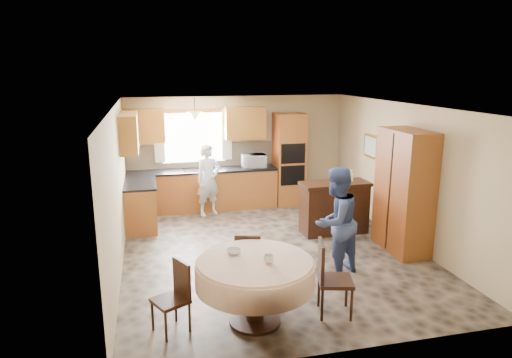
{
  "coord_description": "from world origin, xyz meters",
  "views": [
    {
      "loc": [
        -1.99,
        -7.17,
        3.09
      ],
      "look_at": [
        -0.2,
        0.3,
        1.23
      ],
      "focal_mm": 32.0,
      "sensor_mm": 36.0,
      "label": 1
    }
  ],
  "objects_px": {
    "person_dining": "(335,222)",
    "chair_left": "(175,293)",
    "oven_tower": "(289,159)",
    "cupboard": "(404,191)",
    "chair_back": "(248,259)",
    "chair_right": "(329,275)",
    "sideboard": "(334,209)",
    "person_sink": "(208,180)",
    "dining_table": "(255,274)"
  },
  "relations": [
    {
      "from": "sideboard",
      "to": "chair_left",
      "type": "bearing_deg",
      "value": -141.21
    },
    {
      "from": "cupboard",
      "to": "chair_back",
      "type": "relative_size",
      "value": 2.41
    },
    {
      "from": "oven_tower",
      "to": "person_dining",
      "type": "relative_size",
      "value": 1.25
    },
    {
      "from": "person_sink",
      "to": "person_dining",
      "type": "xyz_separation_m",
      "value": [
        1.47,
        -3.41,
        0.07
      ]
    },
    {
      "from": "chair_right",
      "to": "chair_left",
      "type": "bearing_deg",
      "value": 102.18
    },
    {
      "from": "oven_tower",
      "to": "chair_left",
      "type": "bearing_deg",
      "value": -121.37
    },
    {
      "from": "sideboard",
      "to": "chair_left",
      "type": "height_order",
      "value": "sideboard"
    },
    {
      "from": "dining_table",
      "to": "person_sink",
      "type": "bearing_deg",
      "value": 89.55
    },
    {
      "from": "dining_table",
      "to": "person_sink",
      "type": "xyz_separation_m",
      "value": [
        0.04,
        4.48,
        0.12
      ]
    },
    {
      "from": "sideboard",
      "to": "chair_left",
      "type": "relative_size",
      "value": 1.51
    },
    {
      "from": "oven_tower",
      "to": "cupboard",
      "type": "relative_size",
      "value": 1.0
    },
    {
      "from": "sideboard",
      "to": "chair_right",
      "type": "bearing_deg",
      "value": -115.82
    },
    {
      "from": "oven_tower",
      "to": "chair_left",
      "type": "xyz_separation_m",
      "value": [
        -2.92,
        -4.79,
        -0.58
      ]
    },
    {
      "from": "oven_tower",
      "to": "cupboard",
      "type": "bearing_deg",
      "value": -71.22
    },
    {
      "from": "chair_right",
      "to": "oven_tower",
      "type": "bearing_deg",
      "value": 3.22
    },
    {
      "from": "chair_left",
      "to": "person_sink",
      "type": "xyz_separation_m",
      "value": [
        1.0,
        4.4,
        0.3
      ]
    },
    {
      "from": "cupboard",
      "to": "person_sink",
      "type": "xyz_separation_m",
      "value": [
        -2.99,
        2.76,
        -0.28
      ]
    },
    {
      "from": "oven_tower",
      "to": "person_sink",
      "type": "distance_m",
      "value": 1.98
    },
    {
      "from": "person_sink",
      "to": "person_dining",
      "type": "bearing_deg",
      "value": -88.47
    },
    {
      "from": "cupboard",
      "to": "person_sink",
      "type": "bearing_deg",
      "value": 137.35
    },
    {
      "from": "person_dining",
      "to": "chair_left",
      "type": "bearing_deg",
      "value": -7.52
    },
    {
      "from": "chair_back",
      "to": "oven_tower",
      "type": "bearing_deg",
      "value": -96.29
    },
    {
      "from": "cupboard",
      "to": "chair_back",
      "type": "bearing_deg",
      "value": -163.05
    },
    {
      "from": "cupboard",
      "to": "oven_tower",
      "type": "bearing_deg",
      "value": 108.78
    },
    {
      "from": "cupboard",
      "to": "dining_table",
      "type": "xyz_separation_m",
      "value": [
        -3.03,
        -1.72,
        -0.4
      ]
    },
    {
      "from": "sideboard",
      "to": "person_dining",
      "type": "height_order",
      "value": "person_dining"
    },
    {
      "from": "oven_tower",
      "to": "dining_table",
      "type": "relative_size",
      "value": 1.45
    },
    {
      "from": "person_sink",
      "to": "cupboard",
      "type": "bearing_deg",
      "value": -64.41
    },
    {
      "from": "oven_tower",
      "to": "sideboard",
      "type": "distance_m",
      "value": 2.17
    },
    {
      "from": "sideboard",
      "to": "chair_right",
      "type": "distance_m",
      "value": 3.08
    },
    {
      "from": "oven_tower",
      "to": "cupboard",
      "type": "distance_m",
      "value": 3.32
    },
    {
      "from": "oven_tower",
      "to": "chair_right",
      "type": "height_order",
      "value": "oven_tower"
    },
    {
      "from": "oven_tower",
      "to": "person_dining",
      "type": "distance_m",
      "value": 3.83
    },
    {
      "from": "dining_table",
      "to": "chair_right",
      "type": "xyz_separation_m",
      "value": [
        0.97,
        -0.01,
        -0.11
      ]
    },
    {
      "from": "oven_tower",
      "to": "chair_back",
      "type": "xyz_separation_m",
      "value": [
        -1.86,
        -4.04,
        -0.58
      ]
    },
    {
      "from": "cupboard",
      "to": "chair_right",
      "type": "relative_size",
      "value": 2.14
    },
    {
      "from": "oven_tower",
      "to": "chair_right",
      "type": "bearing_deg",
      "value": -101.46
    },
    {
      "from": "chair_right",
      "to": "dining_table",
      "type": "bearing_deg",
      "value": 103.95
    },
    {
      "from": "chair_left",
      "to": "chair_back",
      "type": "xyz_separation_m",
      "value": [
        1.06,
        0.76,
        0.01
      ]
    },
    {
      "from": "chair_right",
      "to": "person_sink",
      "type": "relative_size",
      "value": 0.64
    },
    {
      "from": "chair_left",
      "to": "chair_right",
      "type": "xyz_separation_m",
      "value": [
        1.93,
        -0.08,
        0.07
      ]
    },
    {
      "from": "dining_table",
      "to": "person_sink",
      "type": "relative_size",
      "value": 0.94
    },
    {
      "from": "chair_back",
      "to": "person_sink",
      "type": "xyz_separation_m",
      "value": [
        -0.06,
        3.65,
        0.29
      ]
    },
    {
      "from": "oven_tower",
      "to": "chair_right",
      "type": "relative_size",
      "value": 2.15
    },
    {
      "from": "oven_tower",
      "to": "cupboard",
      "type": "height_order",
      "value": "oven_tower"
    },
    {
      "from": "dining_table",
      "to": "chair_left",
      "type": "xyz_separation_m",
      "value": [
        -0.96,
        0.07,
        -0.17
      ]
    },
    {
      "from": "dining_table",
      "to": "person_dining",
      "type": "height_order",
      "value": "person_dining"
    },
    {
      "from": "person_dining",
      "to": "cupboard",
      "type": "bearing_deg",
      "value": 173.49
    },
    {
      "from": "chair_back",
      "to": "person_sink",
      "type": "height_order",
      "value": "person_sink"
    },
    {
      "from": "oven_tower",
      "to": "sideboard",
      "type": "height_order",
      "value": "oven_tower"
    }
  ]
}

